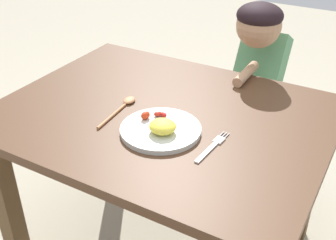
{
  "coord_description": "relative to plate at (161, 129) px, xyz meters",
  "views": [
    {
      "loc": [
        0.66,
        -1.12,
        1.43
      ],
      "look_at": [
        0.06,
        -0.07,
        0.71
      ],
      "focal_mm": 45.24,
      "sensor_mm": 36.0,
      "label": 1
    }
  ],
  "objects": [
    {
      "name": "spoon",
      "position": [
        -0.2,
        0.08,
        -0.01
      ],
      "size": [
        0.04,
        0.23,
        0.02
      ],
      "rotation": [
        0.0,
        0.0,
        1.65
      ],
      "color": "tan",
      "rests_on": "dining_table"
    },
    {
      "name": "fork",
      "position": [
        0.18,
        0.0,
        -0.01
      ],
      "size": [
        0.03,
        0.2,
        0.01
      ],
      "rotation": [
        0.0,
        0.0,
        1.5
      ],
      "color": "silver",
      "rests_on": "dining_table"
    },
    {
      "name": "dining_table",
      "position": [
        -0.06,
        0.12,
        -0.12
      ],
      "size": [
        1.15,
        0.89,
        0.69
      ],
      "color": "#4F321F",
      "rests_on": "ground_plane"
    },
    {
      "name": "person",
      "position": [
        0.09,
        0.71,
        -0.15
      ],
      "size": [
        0.22,
        0.42,
        0.97
      ],
      "rotation": [
        0.0,
        0.0,
        3.14
      ],
      "color": "navy",
      "rests_on": "ground_plane"
    },
    {
      "name": "plate",
      "position": [
        0.0,
        0.0,
        0.0
      ],
      "size": [
        0.27,
        0.27,
        0.06
      ],
      "color": "silver",
      "rests_on": "dining_table"
    }
  ]
}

